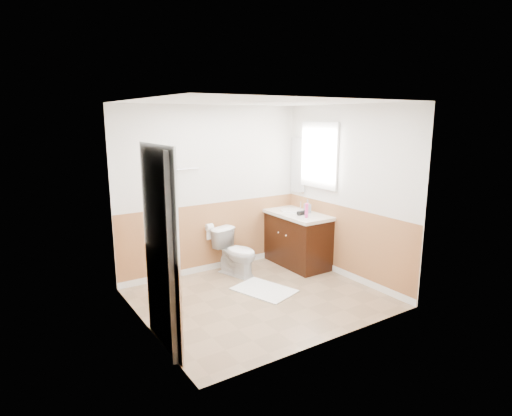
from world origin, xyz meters
TOP-DOWN VIEW (x-y plane):
  - floor at (0.00, 0.00)m, footprint 3.00×3.00m
  - ceiling at (0.00, 0.00)m, footprint 3.00×3.00m
  - wall_back at (0.00, 1.30)m, footprint 3.00×0.00m
  - wall_front at (0.00, -1.30)m, footprint 3.00×0.00m
  - wall_left at (-1.50, 0.00)m, footprint 0.00×3.00m
  - wall_right at (1.50, 0.00)m, footprint 0.00×3.00m
  - wainscot_back at (0.00, 1.29)m, footprint 3.00×0.00m
  - wainscot_front at (0.00, -1.29)m, footprint 3.00×0.00m
  - wainscot_left at (-1.49, 0.00)m, footprint 0.00×2.60m
  - wainscot_right at (1.49, 0.00)m, footprint 0.00×2.60m
  - toilet at (0.17, 0.90)m, footprint 0.58×0.77m
  - bath_mat at (0.17, 0.16)m, footprint 0.77×0.93m
  - vanity_cabinet at (1.21, 0.76)m, footprint 0.55×1.10m
  - vanity_knob_left at (0.91, 0.66)m, footprint 0.03×0.03m
  - vanity_knob_right at (0.91, 0.86)m, footprint 0.03×0.03m
  - countertop at (1.20, 0.76)m, footprint 0.60×1.15m
  - sink_basin at (1.21, 0.91)m, footprint 0.36×0.36m
  - faucet at (1.39, 0.91)m, footprint 0.02×0.02m
  - lotion_bottle at (1.11, 0.42)m, footprint 0.05×0.05m
  - soap_dispenser at (1.33, 0.67)m, footprint 0.13×0.13m
  - hair_dryer_body at (1.16, 0.60)m, footprint 0.14×0.07m
  - hair_dryer_handle at (1.13, 0.64)m, footprint 0.03×0.03m
  - mirror_panel at (1.48, 1.10)m, footprint 0.02×0.35m
  - window_frame at (1.47, 0.59)m, footprint 0.04×0.80m
  - window_glass at (1.49, 0.59)m, footprint 0.01×0.70m
  - door at (-1.40, -0.45)m, footprint 0.29×0.78m
  - door_frame at (-1.48, -0.45)m, footprint 0.02×0.92m
  - door_knob at (-1.34, -0.12)m, footprint 0.06×0.06m
  - towel_bar at (-0.55, 1.25)m, footprint 0.62×0.02m
  - tp_holder_bar at (-0.10, 1.23)m, footprint 0.14×0.02m
  - tp_roll at (-0.10, 1.23)m, footprint 0.10×0.11m
  - tp_sheet at (-0.10, 1.23)m, footprint 0.10×0.01m

SIDE VIEW (x-z plane):
  - floor at x=0.00m, z-range 0.00..0.00m
  - bath_mat at x=0.17m, z-range 0.00..0.02m
  - toilet at x=0.17m, z-range 0.00..0.69m
  - vanity_cabinet at x=1.21m, z-range 0.00..0.80m
  - wainscot_back at x=0.00m, z-range -1.00..2.00m
  - wainscot_front at x=0.00m, z-range -1.00..2.00m
  - wainscot_left at x=-1.49m, z-range -0.80..1.80m
  - wainscot_right at x=1.49m, z-range -0.80..1.80m
  - vanity_knob_left at x=0.91m, z-range 0.53..0.57m
  - vanity_knob_right at x=0.91m, z-range 0.53..0.57m
  - tp_sheet at x=-0.10m, z-range 0.51..0.67m
  - tp_holder_bar at x=-0.10m, z-range 0.69..0.71m
  - tp_roll at x=-0.10m, z-range 0.64..0.76m
  - countertop at x=1.20m, z-range 0.80..0.85m
  - hair_dryer_handle at x=1.13m, z-range 0.82..0.89m
  - sink_basin at x=1.21m, z-range 0.85..0.87m
  - hair_dryer_body at x=1.16m, z-range 0.85..0.92m
  - faucet at x=1.39m, z-range 0.85..0.99m
  - door_knob at x=-1.34m, z-range 0.92..0.98m
  - soap_dispenser at x=1.33m, z-range 0.85..1.06m
  - lotion_bottle at x=1.11m, z-range 0.85..1.07m
  - door at x=-1.40m, z-range 0.00..2.04m
  - door_frame at x=-1.48m, z-range -0.02..2.08m
  - wall_back at x=0.00m, z-range -0.25..2.75m
  - wall_front at x=0.00m, z-range -0.25..2.75m
  - wall_left at x=-1.50m, z-range -0.25..2.75m
  - wall_right at x=1.50m, z-range -0.25..2.75m
  - mirror_panel at x=1.48m, z-range 1.10..2.00m
  - towel_bar at x=-0.55m, z-range 1.59..1.61m
  - window_frame at x=1.47m, z-range 1.25..2.25m
  - window_glass at x=1.49m, z-range 1.30..2.20m
  - ceiling at x=0.00m, z-range 2.50..2.50m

